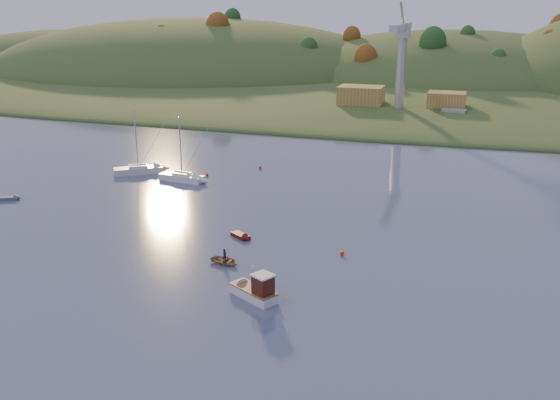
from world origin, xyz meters
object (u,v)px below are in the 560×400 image
(fishing_boat, at_px, (250,288))
(sailboat_far, at_px, (182,177))
(sailboat_near, at_px, (138,169))
(canoe, at_px, (225,261))
(red_tender, at_px, (243,237))
(grey_dinghy, at_px, (13,198))

(fishing_boat, relative_size, sailboat_far, 0.60)
(fishing_boat, relative_size, sailboat_near, 0.57)
(canoe, xyz_separation_m, red_tender, (-0.74, 7.65, -0.12))
(sailboat_near, bearing_deg, grey_dinghy, -152.38)
(fishing_boat, bearing_deg, sailboat_near, -18.39)
(fishing_boat, bearing_deg, red_tender, -37.05)
(sailboat_far, height_order, canoe, sailboat_far)
(sailboat_near, distance_m, canoe, 41.64)
(grey_dinghy, bearing_deg, fishing_boat, -49.58)
(red_tender, bearing_deg, grey_dinghy, -153.20)
(sailboat_far, distance_m, canoe, 34.64)
(red_tender, bearing_deg, canoe, -50.49)
(sailboat_near, bearing_deg, fishing_boat, -82.10)
(sailboat_near, distance_m, grey_dinghy, 20.86)
(sailboat_far, xyz_separation_m, canoe, (19.21, -28.83, -0.33))
(sailboat_near, xyz_separation_m, canoe, (28.11, -30.71, -0.37))
(fishing_boat, height_order, sailboat_near, sailboat_near)
(sailboat_near, relative_size, canoe, 3.23)
(canoe, relative_size, red_tender, 1.04)
(sailboat_far, xyz_separation_m, red_tender, (18.47, -21.18, -0.46))
(canoe, xyz_separation_m, grey_dinghy, (-38.02, 12.35, -0.11))
(fishing_boat, distance_m, red_tender, 15.53)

